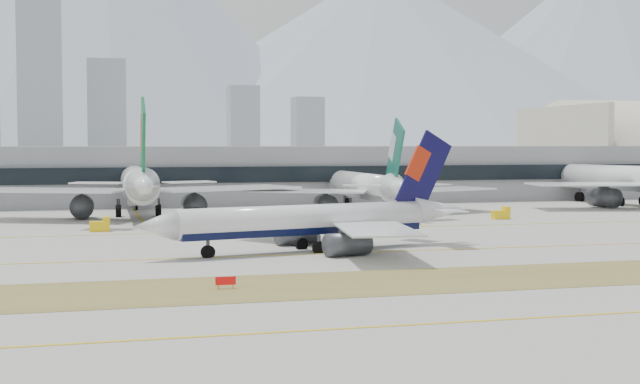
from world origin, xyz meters
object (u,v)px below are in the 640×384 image
object	(u,v)px
taxiing_airliner	(316,221)
widebody_cathay	(367,188)
widebody_eva	(138,186)
widebody_china_air	(636,181)
terminal	(239,174)

from	to	relation	value
taxiing_airliner	widebody_cathay	xyz separation A→B (m)	(30.12, 67.73, 1.30)
widebody_eva	taxiing_airliner	bearing A→B (deg)	-161.57
widebody_eva	widebody_china_air	distance (m)	122.91
widebody_eva	widebody_china_air	bearing A→B (deg)	-87.75
widebody_eva	widebody_china_air	xyz separation A→B (m)	(122.90, 1.81, -0.16)
taxiing_airliner	widebody_cathay	size ratio (longest dim) A/B	0.89
taxiing_airliner	terminal	bearing A→B (deg)	-107.69
widebody_cathay	terminal	size ratio (longest dim) A/B	0.21
widebody_china_air	taxiing_airliner	bearing A→B (deg)	115.33
widebody_eva	terminal	xyz separation A→B (m)	(30.17, 47.52, 0.95)
taxiing_airliner	widebody_eva	size ratio (longest dim) A/B	0.76
widebody_china_air	terminal	size ratio (longest dim) A/B	0.24
widebody_eva	widebody_china_air	size ratio (longest dim) A/B	1.04
widebody_cathay	taxiing_airliner	bearing A→B (deg)	158.12
widebody_cathay	widebody_china_air	bearing A→B (deg)	-85.86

